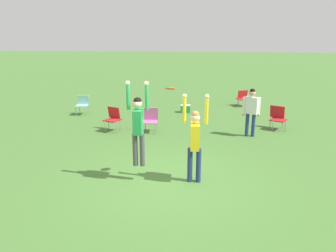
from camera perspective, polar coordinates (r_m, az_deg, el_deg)
ground_plane at (r=8.05m, az=-0.26°, el=-9.53°), size 120.00×120.00×0.00m
person_jumping at (r=7.62m, az=-5.25°, el=0.62°), size 0.54×0.40×2.04m
person_defending at (r=7.63m, az=4.70°, el=-1.86°), size 0.61×0.47×2.14m
frisbee at (r=7.57m, az=0.39°, el=6.54°), size 0.23×0.22×0.09m
camping_chair_0 at (r=12.86m, az=18.57°, el=1.58°), size 0.72×0.79×0.86m
camping_chair_1 at (r=16.61m, az=12.90°, el=4.92°), size 0.70×0.75×0.75m
camping_chair_2 at (r=11.86m, az=-3.06°, el=1.35°), size 0.54×0.59×0.88m
camping_chair_3 at (r=14.92m, az=-14.65°, el=3.87°), size 0.54×0.58×0.85m
camping_chair_4 at (r=12.13m, az=-9.53°, el=1.55°), size 0.67×0.72×0.86m
person_spectator_near at (r=11.53m, az=14.31°, el=3.06°), size 0.62×0.42×1.67m
cooler_box at (r=14.88m, az=3.07°, el=3.03°), size 0.44×0.31×0.34m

